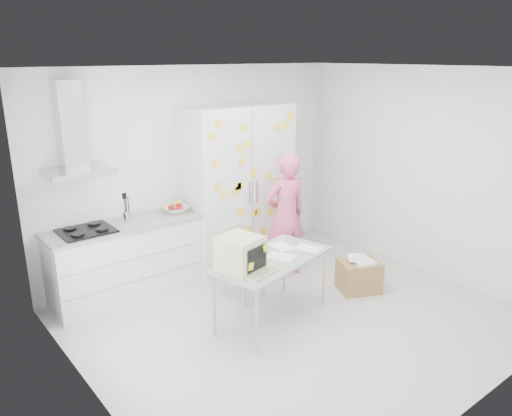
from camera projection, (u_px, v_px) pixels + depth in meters
floor at (295, 319)px, 5.59m from camera, size 4.50×4.00×0.02m
walls at (255, 189)px, 5.72m from camera, size 4.52×4.01×2.70m
ceiling at (302, 68)px, 4.78m from camera, size 4.50×4.00×0.02m
counter_run at (127, 259)px, 6.00m from camera, size 1.84×0.63×1.28m
range_hood at (72, 138)px, 5.40m from camera, size 0.70×0.48×1.01m
tall_cabinet at (238, 187)px, 6.78m from camera, size 1.50×0.68×2.20m
person at (285, 215)px, 6.48m from camera, size 0.65×0.47×1.65m
desk at (253, 257)px, 5.13m from camera, size 1.49×0.98×1.09m
chair at (240, 257)px, 5.97m from camera, size 0.47×0.47×0.90m
cardboard_box at (359, 275)px, 6.19m from camera, size 0.60×0.55×0.42m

